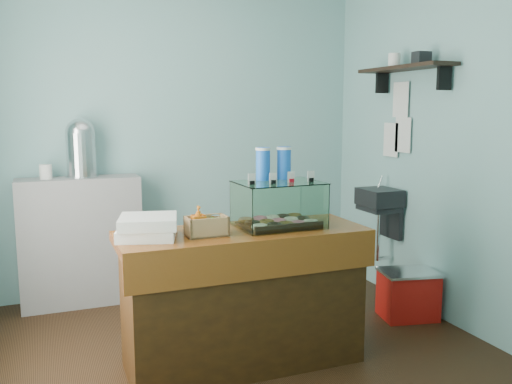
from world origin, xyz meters
name	(u,v)px	position (x,y,z in m)	size (l,w,h in m)	color
ground	(231,347)	(0.00, 0.00, 0.00)	(3.50, 3.50, 0.00)	black
room_shell	(233,103)	(0.03, 0.01, 1.71)	(3.54, 3.04, 2.82)	#79B1B1
counter	(243,297)	(0.00, -0.25, 0.46)	(1.60, 0.60, 0.90)	#3E220C
back_shelf	(81,241)	(-0.90, 1.32, 0.55)	(1.00, 0.32, 1.10)	gray
display_case	(277,201)	(0.26, -0.20, 1.06)	(0.56, 0.41, 0.52)	black
condiment_crate	(205,225)	(-0.27, -0.31, 0.97)	(0.25, 0.16, 0.19)	tan
pastry_boxes	(148,227)	(-0.60, -0.23, 0.97)	(0.42, 0.42, 0.13)	white
coffee_urn	(81,147)	(-0.86, 1.33, 1.36)	(0.27, 0.27, 0.49)	silver
red_cooler	(408,294)	(1.51, 0.01, 0.20)	(0.50, 0.42, 0.39)	red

